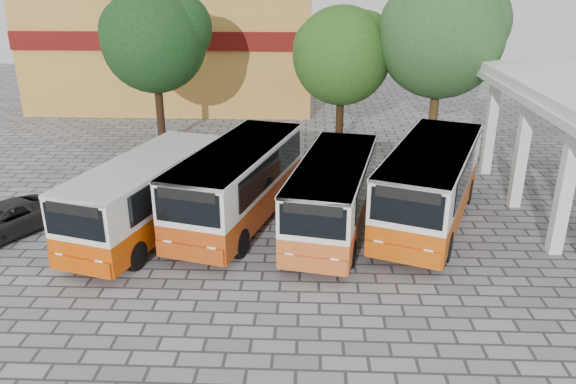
{
  "coord_description": "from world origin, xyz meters",
  "views": [
    {
      "loc": [
        -0.98,
        -16.59,
        9.41
      ],
      "look_at": [
        -1.8,
        3.55,
        1.5
      ],
      "focal_mm": 35.0,
      "sensor_mm": 36.0,
      "label": 1
    }
  ],
  "objects_px": {
    "bus_far_left": "(147,192)",
    "parked_car": "(3,221)",
    "bus_far_right": "(431,181)",
    "bus_centre_left": "(239,180)",
    "bus_centre_right": "(333,192)"
  },
  "relations": [
    {
      "from": "bus_centre_left",
      "to": "parked_car",
      "type": "distance_m",
      "value": 9.06
    },
    {
      "from": "bus_centre_left",
      "to": "parked_car",
      "type": "relative_size",
      "value": 2.04
    },
    {
      "from": "bus_centre_left",
      "to": "bus_centre_right",
      "type": "distance_m",
      "value": 3.77
    },
    {
      "from": "bus_centre_right",
      "to": "bus_far_right",
      "type": "bearing_deg",
      "value": 24.3
    },
    {
      "from": "parked_car",
      "to": "bus_centre_left",
      "type": "bearing_deg",
      "value": 41.68
    },
    {
      "from": "bus_far_left",
      "to": "bus_centre_left",
      "type": "bearing_deg",
      "value": 35.84
    },
    {
      "from": "bus_far_right",
      "to": "parked_car",
      "type": "distance_m",
      "value": 16.47
    },
    {
      "from": "bus_centre_left",
      "to": "bus_far_right",
      "type": "relative_size",
      "value": 0.96
    },
    {
      "from": "bus_far_left",
      "to": "bus_far_right",
      "type": "height_order",
      "value": "bus_far_right"
    },
    {
      "from": "bus_centre_left",
      "to": "parked_car",
      "type": "xyz_separation_m",
      "value": [
        -8.83,
        -1.63,
        -1.18
      ]
    },
    {
      "from": "bus_centre_right",
      "to": "bus_far_right",
      "type": "relative_size",
      "value": 0.88
    },
    {
      "from": "bus_far_left",
      "to": "bus_centre_right",
      "type": "distance_m",
      "value": 7.04
    },
    {
      "from": "bus_far_left",
      "to": "parked_car",
      "type": "relative_size",
      "value": 1.93
    },
    {
      "from": "bus_far_left",
      "to": "parked_car",
      "type": "bearing_deg",
      "value": -159.01
    },
    {
      "from": "bus_centre_right",
      "to": "parked_car",
      "type": "height_order",
      "value": "bus_centre_right"
    }
  ]
}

